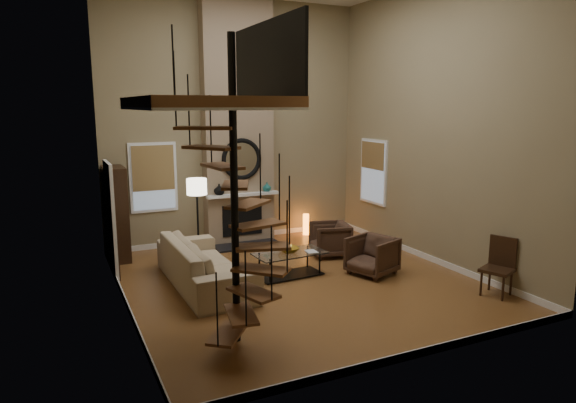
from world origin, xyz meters
name	(u,v)px	position (x,y,z in m)	size (l,w,h in m)	color
ground	(297,281)	(0.00, 0.00, -0.01)	(6.00, 6.50, 0.01)	#9A6431
back_wall	(235,123)	(0.00, 3.25, 2.75)	(6.00, 0.02, 5.50)	#8C7D5A
front_wall	(422,140)	(0.00, -3.25, 2.75)	(6.00, 0.02, 5.50)	#8C7D5A
left_wall	(116,132)	(-3.00, 0.00, 2.75)	(0.02, 6.50, 5.50)	#8C7D5A
right_wall	(435,125)	(3.00, 0.00, 2.75)	(0.02, 6.50, 5.50)	#8C7D5A
baseboard_back	(237,237)	(0.00, 3.24, 0.06)	(6.00, 0.02, 0.12)	white
baseboard_front	(411,355)	(0.00, -3.24, 0.06)	(6.00, 0.02, 0.12)	white
baseboard_left	(127,304)	(-2.99, 0.00, 0.06)	(0.02, 6.50, 0.12)	white
baseboard_right	(427,257)	(2.99, 0.00, 0.06)	(0.02, 6.50, 0.12)	white
chimney_breast	(238,123)	(0.00, 3.06, 2.75)	(1.60, 0.38, 5.50)	#897259
hearth	(247,245)	(0.00, 2.57, 0.02)	(1.50, 0.60, 0.04)	black
firebox	(242,220)	(0.00, 2.86, 0.55)	(0.95, 0.02, 0.72)	black
mantel	(243,195)	(0.00, 2.78, 1.15)	(1.70, 0.18, 0.06)	white
mirror_frame	(242,159)	(0.00, 2.84, 1.95)	(0.94, 0.94, 0.10)	black
mirror_disc	(242,159)	(0.00, 2.85, 1.95)	(0.80, 0.80, 0.01)	white
vase_left	(219,189)	(-0.55, 2.82, 1.30)	(0.24, 0.24, 0.25)	black
vase_right	(267,187)	(0.60, 2.82, 1.28)	(0.20, 0.20, 0.21)	#1B615F
window_back	(153,177)	(-1.90, 3.22, 1.62)	(1.02, 0.06, 1.52)	white
window_right	(373,171)	(2.97, 2.00, 1.63)	(0.06, 1.02, 1.52)	white
entry_door	(112,220)	(-2.95, 1.80, 1.05)	(0.10, 1.05, 2.16)	white
loft	(213,97)	(-2.04, -1.80, 3.24)	(1.70, 2.20, 1.09)	brown
spiral_stair	(236,212)	(-1.78, -1.79, 1.78)	(1.47, 1.47, 4.06)	black
hutch	(116,214)	(-2.77, 2.77, 0.95)	(0.41, 0.87, 1.95)	#321D10
sofa	(204,263)	(-1.59, 0.52, 0.40)	(2.79, 1.09, 0.81)	tan
armchair_near	(333,239)	(1.40, 1.12, 0.35)	(0.76, 0.78, 0.71)	#442C1F
armchair_far	(374,255)	(1.52, -0.22, 0.35)	(0.78, 0.80, 0.73)	#442C1F
coffee_table	(290,261)	(-0.01, 0.30, 0.28)	(1.36, 0.74, 0.48)	silver
bowl	(289,250)	(-0.01, 0.35, 0.50)	(0.37, 0.37, 0.09)	gold
book	(310,252)	(0.34, 0.15, 0.46)	(0.19, 0.25, 0.02)	gray
floor_lamp	(197,193)	(-1.30, 1.90, 1.41)	(0.40, 0.40, 1.71)	black
accent_lamp	(306,225)	(1.69, 2.95, 0.25)	(0.15, 0.15, 0.53)	orange
side_chair	(499,264)	(2.77, -2.03, 0.53)	(0.61, 0.61, 0.99)	#321D10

